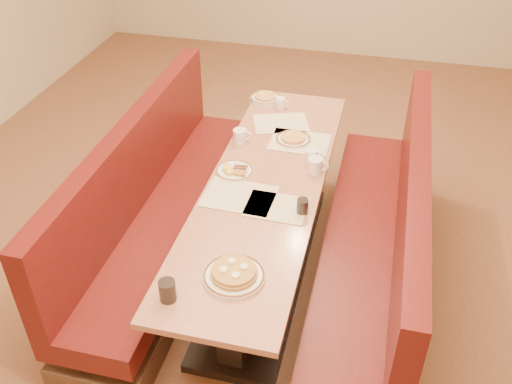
% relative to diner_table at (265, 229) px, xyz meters
% --- Properties ---
extents(ground, '(8.00, 8.00, 0.00)m').
position_rel_diner_table_xyz_m(ground, '(0.00, 0.00, -0.37)').
color(ground, '#9E6647').
rests_on(ground, ground).
extents(diner_table, '(0.70, 2.50, 0.75)m').
position_rel_diner_table_xyz_m(diner_table, '(0.00, 0.00, 0.00)').
color(diner_table, black).
rests_on(diner_table, ground).
extents(booth_left, '(0.55, 2.50, 1.05)m').
position_rel_diner_table_xyz_m(booth_left, '(-0.73, 0.00, -0.01)').
color(booth_left, '#4C3326').
rests_on(booth_left, ground).
extents(booth_right, '(0.55, 2.50, 1.05)m').
position_rel_diner_table_xyz_m(booth_right, '(0.73, 0.00, -0.01)').
color(booth_right, '#4C3326').
rests_on(booth_right, ground).
extents(placemat_near_left, '(0.43, 0.33, 0.00)m').
position_rel_diner_table_xyz_m(placemat_near_left, '(-0.12, -0.18, 0.38)').
color(placemat_near_left, '#FFE5C7').
rests_on(placemat_near_left, diner_table).
extents(placemat_near_right, '(0.36, 0.27, 0.00)m').
position_rel_diner_table_xyz_m(placemat_near_right, '(0.12, -0.23, 0.38)').
color(placemat_near_right, '#FFE5C7').
rests_on(placemat_near_right, diner_table).
extents(placemat_far_left, '(0.46, 0.40, 0.00)m').
position_rel_diner_table_xyz_m(placemat_far_left, '(-0.06, 0.75, 0.38)').
color(placemat_far_left, '#FFE5C7').
rests_on(placemat_far_left, diner_table).
extents(placemat_far_right, '(0.40, 0.30, 0.00)m').
position_rel_diner_table_xyz_m(placemat_far_right, '(0.12, 0.53, 0.38)').
color(placemat_far_right, '#FFE5C7').
rests_on(placemat_far_right, diner_table).
extents(pancake_plate, '(0.32, 0.32, 0.07)m').
position_rel_diner_table_xyz_m(pancake_plate, '(0.04, -0.85, 0.40)').
color(pancake_plate, white).
rests_on(pancake_plate, diner_table).
extents(eggs_plate, '(0.24, 0.24, 0.05)m').
position_rel_diner_table_xyz_m(eggs_plate, '(-0.22, 0.06, 0.39)').
color(eggs_plate, white).
rests_on(eggs_plate, diner_table).
extents(extra_plate_mid, '(0.24, 0.24, 0.05)m').
position_rel_diner_table_xyz_m(extra_plate_mid, '(0.07, 0.53, 0.39)').
color(extra_plate_mid, white).
rests_on(extra_plate_mid, diner_table).
extents(extra_plate_far, '(0.24, 0.24, 0.05)m').
position_rel_diner_table_xyz_m(extra_plate_far, '(-0.26, 1.10, 0.39)').
color(extra_plate_far, white).
rests_on(extra_plate_far, diner_table).
extents(coffee_mug_a, '(0.13, 0.09, 0.10)m').
position_rel_diner_table_xyz_m(coffee_mug_a, '(0.28, 0.19, 0.43)').
color(coffee_mug_a, white).
rests_on(coffee_mug_a, diner_table).
extents(coffee_mug_b, '(0.13, 0.09, 0.10)m').
position_rel_diner_table_xyz_m(coffee_mug_b, '(-0.28, 0.43, 0.43)').
color(coffee_mug_b, white).
rests_on(coffee_mug_b, diner_table).
extents(coffee_mug_c, '(0.12, 0.08, 0.09)m').
position_rel_diner_table_xyz_m(coffee_mug_c, '(0.24, 0.30, 0.42)').
color(coffee_mug_c, white).
rests_on(coffee_mug_c, diner_table).
extents(coffee_mug_d, '(0.11, 0.08, 0.08)m').
position_rel_diner_table_xyz_m(coffee_mug_d, '(-0.11, 0.99, 0.42)').
color(coffee_mug_d, white).
rests_on(coffee_mug_d, diner_table).
extents(soda_tumbler_near, '(0.08, 0.08, 0.11)m').
position_rel_diner_table_xyz_m(soda_tumbler_near, '(-0.23, -1.06, 0.43)').
color(soda_tumbler_near, black).
rests_on(soda_tumbler_near, diner_table).
extents(soda_tumbler_mid, '(0.07, 0.07, 0.09)m').
position_rel_diner_table_xyz_m(soda_tumbler_mid, '(0.27, -0.24, 0.42)').
color(soda_tumbler_mid, black).
rests_on(soda_tumbler_mid, diner_table).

